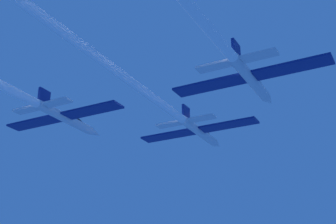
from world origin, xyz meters
TOP-DOWN VIEW (x-y plane):
  - jet_lead at (0.38, -11.09)m, footprint 18.83×47.52m
  - jet_left_wing at (-13.54, -25.67)m, footprint 18.83×46.80m
  - jet_right_wing at (13.67, -25.50)m, footprint 18.83×46.87m

SIDE VIEW (x-z plane):
  - jet_right_wing at x=13.67m, z-range -2.13..0.99m
  - jet_left_wing at x=-13.54m, z-range -2.02..1.10m
  - jet_lead at x=0.38m, z-range -1.62..1.50m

